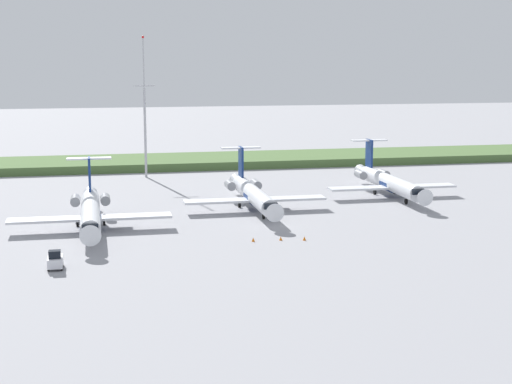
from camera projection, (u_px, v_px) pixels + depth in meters
ground_plane at (237, 193)px, 142.02m from camera, size 500.00×500.00×0.00m
grass_berm at (207, 161)px, 178.63m from camera, size 320.00×20.00×1.77m
regional_jet_nearest at (90, 211)px, 111.83m from camera, size 22.81×31.00×9.00m
regional_jet_second at (253, 194)px, 126.07m from camera, size 22.81×31.00×9.00m
regional_jet_third at (389, 182)px, 138.16m from camera, size 22.81×31.00×9.00m
antenna_mast at (145, 120)px, 158.26m from camera, size 4.40×0.50×28.47m
baggage_tug at (55, 260)px, 90.74m from camera, size 1.72×3.20×2.30m
safety_cone_front_marker at (253, 239)px, 104.32m from camera, size 0.44×0.44×0.55m
safety_cone_mid_marker at (281, 238)px, 104.99m from camera, size 0.44×0.44×0.55m
safety_cone_rear_marker at (304, 238)px, 104.97m from camera, size 0.44×0.44×0.55m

